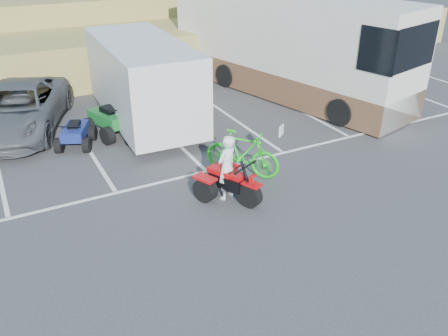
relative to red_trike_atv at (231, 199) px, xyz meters
name	(u,v)px	position (x,y,z in m)	size (l,w,h in m)	color
ground	(248,211)	(0.10, -0.70, 0.00)	(100.00, 100.00, 0.00)	#39393B
parking_stripes	(208,145)	(0.96, 3.37, 0.00)	(28.00, 5.16, 0.01)	white
grass_embankment	(92,37)	(0.10, 14.78, 1.42)	(40.00, 8.50, 3.10)	#998D45
red_trike_atv	(231,199)	(0.00, 0.00, 0.00)	(1.28, 1.71, 1.11)	#BF0A0E
rider	(227,168)	(-0.06, 0.14, 0.88)	(0.64, 0.42, 1.76)	white
green_dirt_bike	(242,153)	(0.94, 1.08, 0.67)	(0.63, 2.22, 1.34)	#14BF19
grey_pickup	(18,109)	(-4.27, 7.48, 0.80)	(2.66, 5.78, 1.61)	#4D5055
cargo_trailer	(143,80)	(-0.19, 6.15, 1.59)	(2.78, 6.41, 2.95)	silver
rv_motorhome	(286,52)	(6.22, 6.78, 1.73)	(5.44, 11.42, 3.99)	silver
quad_atv_blue	(77,146)	(-2.86, 5.24, 0.00)	(1.07, 1.43, 0.93)	navy
quad_atv_green	(112,135)	(-1.61, 5.62, 0.00)	(1.28, 1.72, 1.12)	#166225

